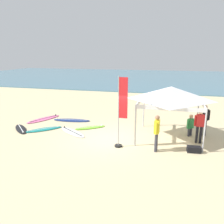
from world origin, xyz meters
The scene contains 15 objects.
ground_plane centered at (0.00, 0.00, 0.00)m, with size 80.00×80.00×0.00m, color beige.
sea centered at (0.00, 32.55, 0.05)m, with size 80.00×36.00×0.10m, color teal.
canopy_tent centered at (2.99, 1.04, 2.39)m, with size 3.22×3.22×2.75m.
surfboard_black centered at (-5.49, 0.10, 0.04)m, with size 1.80×1.79×0.19m.
surfboard_white centered at (-2.31, 0.40, 0.04)m, with size 2.21×1.77×0.19m.
surfboard_pink centered at (-5.33, 2.32, 0.04)m, with size 1.63×2.60×0.19m.
surfboard_navy centered at (-3.36, 2.56, 0.04)m, with size 2.56×0.96×0.19m.
surfboard_teal centered at (-4.15, 0.39, 0.04)m, with size 1.93×1.88×0.19m.
surfboard_lime centered at (-1.60, 1.44, 0.04)m, with size 1.79×1.50×0.19m.
person_yellow centered at (2.47, -0.89, 0.99)m, with size 0.24×0.55×1.71m.
person_red centered at (4.46, 0.65, 0.99)m, with size 0.55×0.23×1.71m.
person_black centered at (4.82, 1.86, 0.99)m, with size 0.54×0.29×1.71m.
person_green centered at (4.11, 1.60, 0.66)m, with size 0.39×0.45×1.20m.
banner_flag centered at (0.80, -0.85, 1.57)m, with size 0.60×0.36×3.40m.
gear_bag_near_tent centered at (4.16, -0.58, 0.14)m, with size 0.60×0.32×0.28m, color black.
Camera 1 is at (3.01, -10.69, 4.36)m, focal length 36.04 mm.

